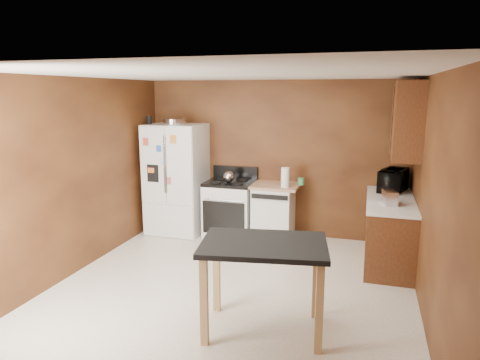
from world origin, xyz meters
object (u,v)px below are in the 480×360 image
at_px(kettle, 229,177).
at_px(gas_range, 230,208).
at_px(toaster, 390,198).
at_px(microwave, 393,181).
at_px(island, 264,257).
at_px(pen_cup, 149,120).
at_px(dishwasher, 274,211).
at_px(paper_towel, 285,177).
at_px(refrigerator, 177,179).
at_px(green_canister, 301,181).
at_px(roasting_pan, 175,121).

height_order(kettle, gas_range, gas_range).
bearing_deg(toaster, kettle, 151.45).
distance_m(microwave, island, 2.95).
bearing_deg(pen_cup, dishwasher, 3.71).
xyz_separation_m(paper_towel, gas_range, (-0.92, 0.11, -0.58)).
height_order(refrigerator, dishwasher, refrigerator).
bearing_deg(green_canister, toaster, -34.93).
relative_size(toaster, island, 0.19).
bearing_deg(dishwasher, green_canister, 12.39).
xyz_separation_m(kettle, island, (1.20, -2.56, -0.22)).
bearing_deg(island, toaster, 57.31).
bearing_deg(refrigerator, toaster, -12.20).
bearing_deg(dishwasher, kettle, -172.02).
bearing_deg(microwave, kettle, 112.67).
bearing_deg(pen_cup, island, -44.73).
bearing_deg(kettle, paper_towel, -2.31).
bearing_deg(refrigerator, pen_cup, -173.60).
bearing_deg(roasting_pan, paper_towel, -0.97).
relative_size(kettle, microwave, 0.33).
height_order(microwave, island, microwave).
height_order(microwave, refrigerator, refrigerator).
height_order(roasting_pan, dishwasher, roasting_pan).
xyz_separation_m(microwave, refrigerator, (-3.38, -0.08, -0.15)).
height_order(roasting_pan, refrigerator, roasting_pan).
bearing_deg(roasting_pan, kettle, 0.39).
distance_m(refrigerator, island, 3.34).
relative_size(paper_towel, toaster, 1.21).
relative_size(paper_towel, gas_range, 0.27).
bearing_deg(paper_towel, roasting_pan, 179.03).
bearing_deg(roasting_pan, dishwasher, 3.75).
bearing_deg(paper_towel, green_canister, 47.79).
xyz_separation_m(pen_cup, island, (2.55, -2.53, -1.10)).
relative_size(microwave, dishwasher, 0.60).
bearing_deg(island, dishwasher, 100.38).
height_order(roasting_pan, island, roasting_pan).
bearing_deg(kettle, toaster, -16.31).
bearing_deg(kettle, gas_range, 94.67).
relative_size(roasting_pan, refrigerator, 0.20).
relative_size(paper_towel, refrigerator, 0.17).
xyz_separation_m(green_canister, gas_range, (-1.13, -0.11, -0.48)).
distance_m(roasting_pan, paper_towel, 2.00).
xyz_separation_m(green_canister, refrigerator, (-2.04, -0.17, -0.04)).
bearing_deg(roasting_pan, pen_cup, -176.43).
xyz_separation_m(pen_cup, toaster, (3.75, -0.67, -0.87)).
height_order(toaster, island, toaster).
height_order(kettle, microwave, microwave).
bearing_deg(refrigerator, island, -50.60).
xyz_separation_m(paper_towel, microwave, (1.55, 0.13, 0.01)).
bearing_deg(paper_towel, toaster, -24.16).
bearing_deg(paper_towel, kettle, 177.69).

